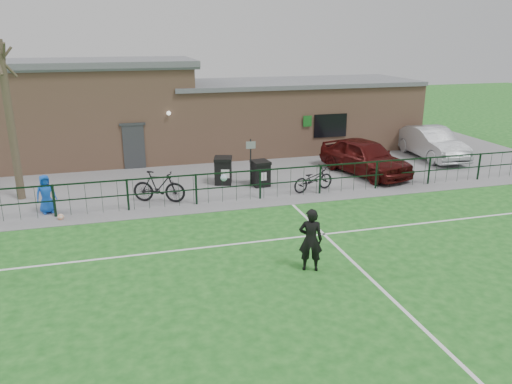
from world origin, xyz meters
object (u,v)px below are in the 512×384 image
object	(u,v)px
bicycle_d	(159,187)
bare_tree	(11,123)
car_maroon	(365,157)
wheelie_bin_right	(260,174)
bicycle_e	(313,179)
wheelie_bin_left	(223,171)
car_silver	(432,143)
sign_post	(251,163)
spectator_child	(46,194)
ball_ground	(61,217)

from	to	relation	value
bicycle_d	bare_tree	bearing A→B (deg)	92.11
bare_tree	car_maroon	distance (m)	14.74
bare_tree	car_maroon	world-z (taller)	bare_tree
wheelie_bin_right	car_maroon	distance (m)	5.12
bicycle_d	bicycle_e	world-z (taller)	bicycle_d
wheelie_bin_left	bicycle_d	bearing A→B (deg)	-133.10
car_silver	bicycle_e	size ratio (longest dim) A/B	2.51
sign_post	bicycle_e	size ratio (longest dim) A/B	1.05
car_maroon	bicycle_e	xyz separation A→B (m)	(-3.21, -1.77, -0.31)
bicycle_e	spectator_child	bearing A→B (deg)	73.37
bicycle_d	ball_ground	size ratio (longest dim) A/B	8.96
sign_post	car_silver	bearing A→B (deg)	12.48
spectator_child	ball_ground	distance (m)	1.16
wheelie_bin_left	ball_ground	xyz separation A→B (m)	(-6.36, -2.77, -0.44)
wheelie_bin_right	spectator_child	distance (m)	8.39
car_maroon	wheelie_bin_left	bearing A→B (deg)	162.02
car_maroon	spectator_child	size ratio (longest dim) A/B	3.37
car_maroon	bicycle_d	bearing A→B (deg)	173.42
car_silver	spectator_child	distance (m)	18.48
wheelie_bin_right	wheelie_bin_left	bearing A→B (deg)	146.55
sign_post	spectator_child	xyz separation A→B (m)	(-7.90, -1.26, -0.30)
ball_ground	wheelie_bin_left	bearing A→B (deg)	23.55
wheelie_bin_left	bicycle_e	size ratio (longest dim) A/B	0.56
car_maroon	car_silver	world-z (taller)	car_maroon
bicycle_e	sign_post	bearing A→B (deg)	42.84
bicycle_d	spectator_child	xyz separation A→B (m)	(-3.99, -0.15, 0.09)
spectator_child	ball_ground	size ratio (longest dim) A/B	6.22
car_maroon	bicycle_e	distance (m)	3.68
wheelie_bin_left	wheelie_bin_right	size ratio (longest dim) A/B	1.08
spectator_child	ball_ground	bearing A→B (deg)	-78.82
bicycle_e	bare_tree	bearing A→B (deg)	63.47
wheelie_bin_left	sign_post	distance (m)	1.32
ball_ground	bare_tree	bearing A→B (deg)	120.62
bare_tree	bicycle_e	world-z (taller)	bare_tree
sign_post	spectator_child	world-z (taller)	sign_post
spectator_child	car_silver	bearing A→B (deg)	-8.43
car_silver	bicycle_e	bearing A→B (deg)	-152.49
wheelie_bin_right	car_silver	xyz separation A→B (m)	(9.83, 2.35, 0.29)
ball_ground	sign_post	bearing A→B (deg)	15.97
sign_post	car_maroon	size ratio (longest dim) A/B	0.42
bicycle_e	car_silver	bearing A→B (deg)	-81.41
bicycle_d	car_silver	bearing A→B (deg)	-54.82
car_maroon	car_silver	bearing A→B (deg)	5.91
bare_tree	wheelie_bin_left	xyz separation A→B (m)	(8.05, -0.08, -2.45)
wheelie_bin_right	sign_post	bearing A→B (deg)	161.93
car_silver	bicycle_e	xyz separation A→B (m)	(-7.96, -3.64, -0.29)
wheelie_bin_right	bicycle_e	xyz separation A→B (m)	(1.88, -1.29, 0.01)
sign_post	car_silver	xyz separation A→B (m)	(10.23, 2.27, -0.21)
wheelie_bin_right	car_maroon	xyz separation A→B (m)	(5.09, 0.47, 0.31)
car_maroon	car_silver	xyz separation A→B (m)	(4.75, 1.88, -0.02)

